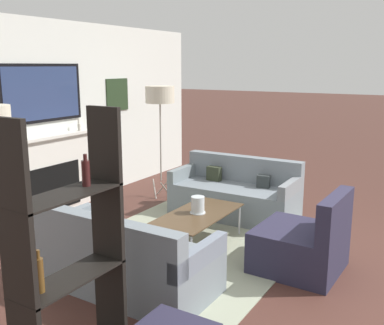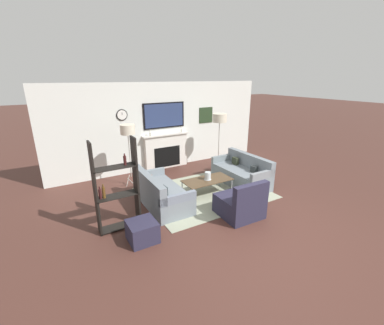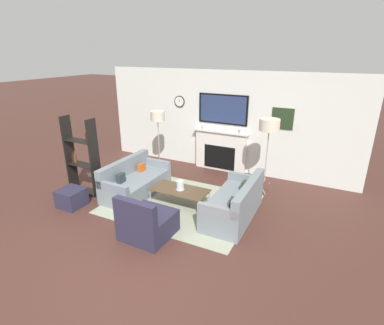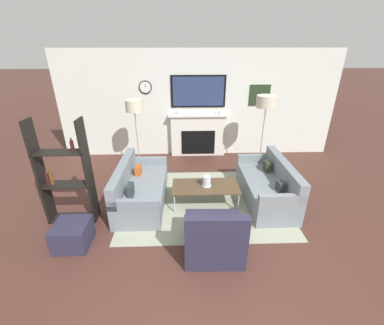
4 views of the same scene
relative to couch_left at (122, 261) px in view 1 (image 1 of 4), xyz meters
The scene contains 10 objects.
ground_plane 2.33m from the couch_left, 57.95° to the right, with size 60.00×60.00×0.00m, color #492922.
fireplace_wall 2.86m from the couch_left, 62.72° to the left, with size 7.14×0.28×2.70m.
area_rug 1.26m from the couch_left, ahead, with size 3.06×2.41×0.01m.
couch_left is the anchor object (origin of this frame).
couch_right 2.45m from the couch_left, ahead, with size 0.80×1.72×0.81m.
armchair 1.84m from the couch_left, 46.61° to the right, with size 0.85×0.86×0.85m.
coffee_table 1.25m from the couch_left, ahead, with size 1.23×0.61×0.40m.
hurricane_candle 1.28m from the couch_left, ahead, with size 0.18×0.18×0.20m.
floor_lamp_right 3.32m from the couch_left, 27.96° to the left, with size 0.45×0.45×1.77m.
shelf_unit 1.32m from the couch_left, 156.31° to the right, with size 0.81×0.28×1.80m.
Camera 1 is at (-4.24, -0.62, 2.07)m, focal length 42.00 mm.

